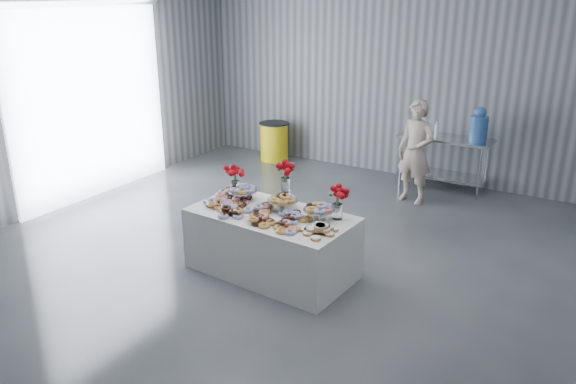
{
  "coord_description": "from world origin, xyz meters",
  "views": [
    {
      "loc": [
        3.26,
        -4.9,
        3.18
      ],
      "look_at": [
        0.06,
        0.4,
        0.94
      ],
      "focal_mm": 35.0,
      "sensor_mm": 36.0,
      "label": 1
    }
  ],
  "objects_px": {
    "prep_table": "(444,154)",
    "trash_barrel": "(274,141)",
    "display_table": "(272,243)",
    "water_jug": "(479,126)",
    "person": "(416,152)"
  },
  "relations": [
    {
      "from": "trash_barrel",
      "to": "person",
      "type": "bearing_deg",
      "value": -14.58
    },
    {
      "from": "display_table",
      "to": "trash_barrel",
      "type": "distance_m",
      "value": 4.7
    },
    {
      "from": "water_jug",
      "to": "trash_barrel",
      "type": "xyz_separation_m",
      "value": [
        -3.85,
        0.0,
        -0.78
      ]
    },
    {
      "from": "prep_table",
      "to": "trash_barrel",
      "type": "bearing_deg",
      "value": -180.0
    },
    {
      "from": "prep_table",
      "to": "person",
      "type": "height_order",
      "value": "person"
    },
    {
      "from": "display_table",
      "to": "prep_table",
      "type": "distance_m",
      "value": 4.08
    },
    {
      "from": "prep_table",
      "to": "water_jug",
      "type": "bearing_deg",
      "value": -0.0
    },
    {
      "from": "water_jug",
      "to": "trash_barrel",
      "type": "bearing_deg",
      "value": 180.0
    },
    {
      "from": "person",
      "to": "water_jug",
      "type": "bearing_deg",
      "value": 59.78
    },
    {
      "from": "display_table",
      "to": "prep_table",
      "type": "xyz_separation_m",
      "value": [
        0.84,
        3.98,
        0.24
      ]
    },
    {
      "from": "prep_table",
      "to": "person",
      "type": "bearing_deg",
      "value": -105.66
    },
    {
      "from": "display_table",
      "to": "prep_table",
      "type": "bearing_deg",
      "value": 78.04
    },
    {
      "from": "display_table",
      "to": "water_jug",
      "type": "bearing_deg",
      "value": 71.36
    },
    {
      "from": "person",
      "to": "display_table",
      "type": "bearing_deg",
      "value": -89.33
    },
    {
      "from": "display_table",
      "to": "person",
      "type": "relative_size",
      "value": 1.17
    }
  ]
}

